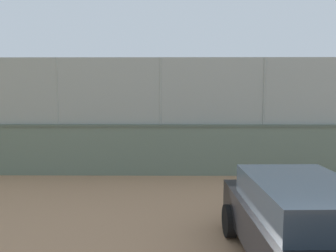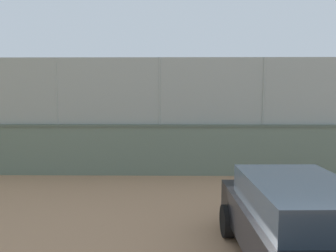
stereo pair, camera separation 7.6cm
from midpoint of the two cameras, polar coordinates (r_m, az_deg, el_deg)
name	(u,v)px [view 1 (the left image)]	position (r m, az deg, el deg)	size (l,w,h in m)	color
ground_plane	(168,133)	(21.97, -0.15, -1.27)	(260.00, 260.00, 0.00)	tan
perimeter_wall	(110,149)	(11.14, -10.39, -4.06)	(24.49, 0.47, 1.71)	slate
fence_panel_on_wall	(109,91)	(10.97, -10.58, 6.05)	(24.07, 0.14, 2.21)	gray
player_near_wall_returning	(237,123)	(20.79, 11.89, 0.54)	(0.90, 0.98, 1.46)	#591919
player_at_service_line	(159,116)	(23.83, -1.70, 1.73)	(0.81, 0.77, 1.71)	#B2B2B2
player_crossing_court	(146,131)	(16.11, -4.03, -0.90)	(0.80, 0.69, 1.47)	#B2B2B2
sports_ball	(220,120)	(19.12, 9.08, 1.12)	(0.21, 0.21, 0.21)	yellow
parked_car_black	(307,228)	(5.49, 22.95, -16.24)	(2.04, 4.28, 1.43)	black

